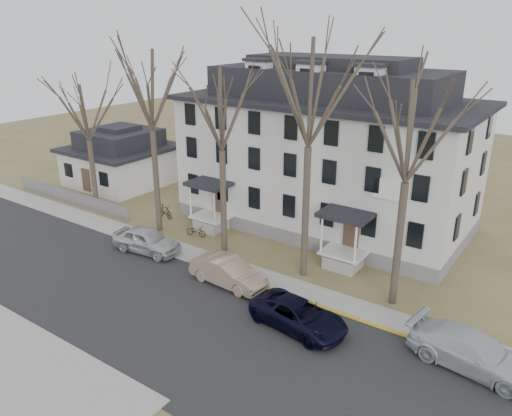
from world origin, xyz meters
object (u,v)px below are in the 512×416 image
Objects in this scene: small_house at (122,160)px; tree_far_left at (149,84)px; car_navy at (299,316)px; tree_bungalow at (85,109)px; bicycle_right at (165,212)px; car_silver at (147,241)px; tree_mid_left at (221,104)px; tree_center at (310,85)px; tree_mid_right at (411,125)px; bicycle_left at (196,231)px; car_white at (472,352)px; boarding_house at (326,153)px; car_tan at (228,273)px.

tree_far_left is at bearing -29.39° from small_house.
car_navy is at bearing -18.86° from tree_far_left.
small_house is 0.81× the size of tree_bungalow.
car_navy reaches higher than bicycle_right.
tree_bungalow reaches higher than car_silver.
tree_bungalow is at bearing 84.66° from car_navy.
small_house is 0.68× the size of tree_mid_left.
tree_center is 1.15× the size of tree_mid_right.
small_house is 30.08m from tree_mid_right.
bicycle_left is at bearing 169.00° from tree_mid_left.
bicycle_right is at bearing 62.70° from bicycle_left.
tree_center reaches higher than car_navy.
tree_center is 14.89m from car_white.
boarding_house is 10.39m from tree_center.
tree_mid_right is 2.69× the size of car_silver.
car_navy is at bearing -62.70° from tree_center.
tree_bungalow is 2.14× the size of car_navy.
tree_mid_right is (11.50, 0.00, 0.00)m from tree_mid_left.
car_navy is 2.84× the size of bicycle_right.
tree_bungalow is (4.00, -6.20, 5.87)m from small_house.
tree_center reaches higher than car_tan.
tree_far_left is 24.43m from car_white.
car_tan is at bearing -129.75° from tree_center.
small_house is 1.84× the size of car_silver.
bicycle_left is at bearing 3.35° from tree_bungalow.
tree_center is 3.10× the size of car_tan.
small_house is 27.95m from car_navy.
car_silver is (13.03, -9.33, -1.44)m from small_house.
bicycle_right is at bearing -148.74° from boarding_house.
bicycle_left is at bearing 176.29° from tree_center.
car_navy reaches higher than bicycle_left.
car_silver is at bearing -168.54° from tree_mid_right.
tree_mid_right is at bearing -43.81° from boarding_house.
car_white reaches higher than bicycle_right.
boarding_house is 15.01m from car_navy.
small_house is at bearing 57.69° from bicycle_left.
boarding_house is at bearing 30.64° from car_navy.
tree_mid_left is (6.00, 0.00, -0.74)m from tree_far_left.
bicycle_right is at bearing 74.28° from car_navy.
car_silver is at bearing -121.68° from boarding_house.
car_tan is (7.04, -0.39, -0.02)m from car_silver.
boarding_house reaches higher than bicycle_left.
tree_far_left reaches higher than car_tan.
car_white is (13.25, -11.44, -4.58)m from boarding_house.
bicycle_left is (-14.51, 0.58, -9.20)m from tree_mid_right.
car_silver is at bearing -57.08° from tree_far_left.
tree_mid_right is 1.18× the size of tree_bungalow.
tree_mid_right reaches higher than bicycle_left.
tree_far_left is 2.89× the size of car_tan.
small_house is 16.09m from car_silver.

